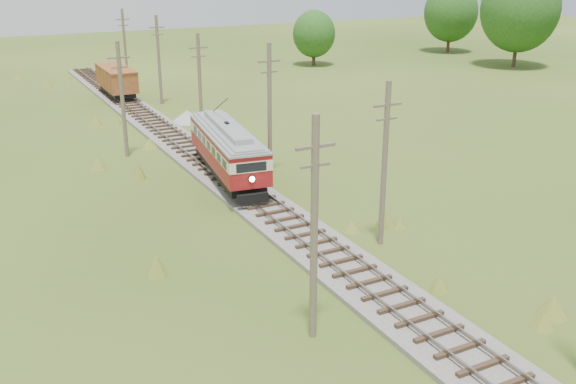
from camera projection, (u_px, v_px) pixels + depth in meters
railbed_main at (211, 167)px, 45.58m from camera, size 3.60×96.00×0.57m
streetcar at (227, 147)px, 42.14m from camera, size 4.26×11.61×5.25m
gondola at (116, 79)px, 67.99m from camera, size 2.83×8.47×2.80m
gravel_pile at (189, 117)px, 58.70m from camera, size 3.01×3.19×1.09m
utility_pole_r_2 at (385, 163)px, 32.23m from camera, size 1.60×0.30×8.60m
utility_pole_r_3 at (270, 109)px, 42.95m from camera, size 1.60×0.30×9.00m
utility_pole_r_4 at (200, 83)px, 53.80m from camera, size 1.60×0.30×8.40m
utility_pole_r_5 at (159, 59)px, 64.73m from camera, size 1.60×0.30×8.90m
utility_pole_r_6 at (125, 46)px, 75.51m from camera, size 1.60×0.30×8.70m
utility_pole_l_a at (314, 229)px, 23.90m from camera, size 1.60×0.30×9.00m
utility_pole_l_b at (122, 99)px, 47.18m from camera, size 1.60×0.30×8.60m
tree_right_4 at (520, 9)px, 86.43m from camera, size 10.50×10.50×13.53m
tree_right_5 at (451, 12)px, 101.17m from camera, size 8.40×8.40×10.82m
tree_mid_b at (314, 34)px, 88.86m from camera, size 5.88×5.88×7.57m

